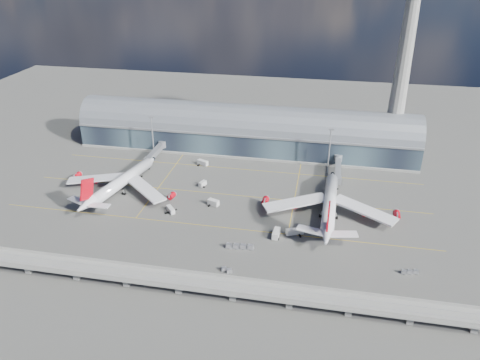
% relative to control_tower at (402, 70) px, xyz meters
% --- Properties ---
extents(ground, '(500.00, 500.00, 0.00)m').
position_rel_control_tower_xyz_m(ground, '(-85.00, -83.00, -51.64)').
color(ground, '#474744').
rests_on(ground, ground).
extents(taxi_lines, '(200.00, 80.12, 0.01)m').
position_rel_control_tower_xyz_m(taxi_lines, '(-85.00, -60.89, -51.63)').
color(taxi_lines, gold).
rests_on(taxi_lines, ground).
extents(terminal, '(200.00, 30.00, 28.00)m').
position_rel_control_tower_xyz_m(terminal, '(-85.00, -5.01, -40.30)').
color(terminal, '#1C232F').
rests_on(terminal, ground).
extents(control_tower, '(19.00, 19.00, 103.00)m').
position_rel_control_tower_xyz_m(control_tower, '(0.00, 0.00, 0.00)').
color(control_tower, gray).
rests_on(control_tower, ground).
extents(guideway, '(220.00, 8.50, 7.20)m').
position_rel_control_tower_xyz_m(guideway, '(-85.00, -138.00, -46.34)').
color(guideway, gray).
rests_on(guideway, ground).
extents(floodlight_mast_left, '(3.00, 0.70, 25.70)m').
position_rel_control_tower_xyz_m(floodlight_mast_left, '(-135.00, -28.00, -38.00)').
color(floodlight_mast_left, gray).
rests_on(floodlight_mast_left, ground).
extents(floodlight_mast_right, '(3.00, 0.70, 25.70)m').
position_rel_control_tower_xyz_m(floodlight_mast_right, '(-35.00, -28.00, -38.00)').
color(floodlight_mast_right, gray).
rests_on(floodlight_mast_right, ground).
extents(airliner_left, '(59.69, 62.86, 19.28)m').
position_rel_control_tower_xyz_m(airliner_left, '(-136.94, -71.05, -46.13)').
color(airliner_left, white).
rests_on(airliner_left, ground).
extents(airliner_right, '(63.37, 66.22, 21.04)m').
position_rel_control_tower_xyz_m(airliner_right, '(-33.14, -73.68, -46.18)').
color(airliner_right, white).
rests_on(airliner_right, ground).
extents(jet_bridge_left, '(4.40, 28.00, 7.25)m').
position_rel_control_tower_xyz_m(jet_bridge_left, '(-133.01, -29.88, -46.46)').
color(jet_bridge_left, gray).
rests_on(jet_bridge_left, ground).
extents(jet_bridge_right, '(4.40, 32.00, 7.25)m').
position_rel_control_tower_xyz_m(jet_bridge_right, '(-29.59, -31.82, -46.46)').
color(jet_bridge_right, gray).
rests_on(jet_bridge_right, ground).
extents(service_truck_0, '(5.59, 6.13, 2.60)m').
position_rel_control_tower_xyz_m(service_truck_0, '(-105.89, -84.91, -50.30)').
color(service_truck_0, beige).
rests_on(service_truck_0, ground).
extents(service_truck_1, '(5.93, 4.21, 3.13)m').
position_rel_control_tower_xyz_m(service_truck_1, '(-87.74, -75.08, -50.06)').
color(service_truck_1, beige).
rests_on(service_truck_1, ground).
extents(service_truck_2, '(8.03, 4.83, 2.81)m').
position_rel_control_tower_xyz_m(service_truck_2, '(-47.22, -92.59, -50.18)').
color(service_truck_2, beige).
rests_on(service_truck_2, ground).
extents(service_truck_3, '(3.13, 6.80, 3.21)m').
position_rel_control_tower_xyz_m(service_truck_3, '(-54.83, -95.99, -50.00)').
color(service_truck_3, beige).
rests_on(service_truck_3, ground).
extents(service_truck_4, '(3.58, 4.98, 2.63)m').
position_rel_control_tower_xyz_m(service_truck_4, '(-98.04, -56.71, -50.31)').
color(service_truck_4, beige).
rests_on(service_truck_4, ground).
extents(service_truck_5, '(6.67, 4.56, 3.01)m').
position_rel_control_tower_xyz_m(service_truck_5, '(-104.61, -32.12, -50.10)').
color(service_truck_5, beige).
rests_on(service_truck_5, ground).
extents(cargo_train_0, '(4.81, 2.85, 1.56)m').
position_rel_control_tower_xyz_m(cargo_train_0, '(-70.57, -123.27, -50.82)').
color(cargo_train_0, gray).
rests_on(cargo_train_0, ground).
extents(cargo_train_1, '(11.78, 2.86, 1.94)m').
position_rel_control_tower_xyz_m(cargo_train_1, '(-68.55, -107.33, -50.62)').
color(cargo_train_1, gray).
rests_on(cargo_train_1, ground).
extents(cargo_train_2, '(6.83, 2.86, 1.49)m').
position_rel_control_tower_xyz_m(cargo_train_2, '(-1.56, -110.92, -50.86)').
color(cargo_train_2, gray).
rests_on(cargo_train_2, ground).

